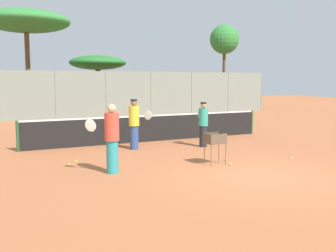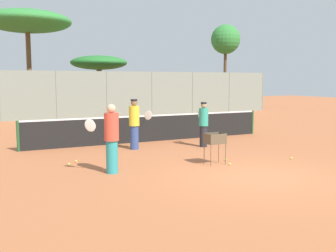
# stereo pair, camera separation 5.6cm
# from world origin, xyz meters

# --- Properties ---
(ground_plane) EXTENTS (80.00, 80.00, 0.00)m
(ground_plane) POSITION_xyz_m (0.00, 0.00, 0.00)
(ground_plane) COLOR #B7663D
(tennis_net) EXTENTS (10.23, 0.10, 1.07)m
(tennis_net) POSITION_xyz_m (0.00, 6.47, 0.56)
(tennis_net) COLOR #26592D
(tennis_net) RESTS_ON ground_plane
(back_fence) EXTENTS (29.67, 0.08, 3.04)m
(back_fence) POSITION_xyz_m (-0.00, 17.38, 1.52)
(back_fence) COLOR gray
(back_fence) RESTS_ON ground_plane
(tree_0) EXTENTS (2.46, 2.46, 7.10)m
(tree_0) POSITION_xyz_m (12.95, 20.09, 5.80)
(tree_0) COLOR brown
(tree_0) RESTS_ON ground_plane
(tree_1) EXTENTS (4.26, 4.26, 4.30)m
(tree_1) POSITION_xyz_m (2.34, 21.40, 3.71)
(tree_1) COLOR brown
(tree_1) RESTS_ON ground_plane
(tree_2) EXTENTS (6.11, 6.11, 7.34)m
(tree_2) POSITION_xyz_m (-2.63, 21.99, 6.53)
(tree_2) COLOR brown
(tree_2) RESTS_ON ground_plane
(player_white_outfit) EXTENTS (0.35, 0.88, 1.65)m
(player_white_outfit) POSITION_xyz_m (1.18, 4.47, 0.86)
(player_white_outfit) COLOR #26262D
(player_white_outfit) RESTS_ON ground_plane
(player_red_cap) EXTENTS (0.70, 0.75, 1.79)m
(player_red_cap) POSITION_xyz_m (-1.30, 5.10, 0.93)
(player_red_cap) COLOR #334C8C
(player_red_cap) RESTS_ON ground_plane
(player_yellow_shirt) EXTENTS (0.88, 0.54, 1.84)m
(player_yellow_shirt) POSITION_xyz_m (-3.19, 1.99, 0.94)
(player_yellow_shirt) COLOR teal
(player_yellow_shirt) RESTS_ON ground_plane
(ball_cart) EXTENTS (0.56, 0.41, 0.92)m
(ball_cart) POSITION_xyz_m (-0.13, 1.70, 0.69)
(ball_cart) COLOR brown
(ball_cart) RESTS_ON ground_plane
(tennis_ball_0) EXTENTS (0.07, 0.07, 0.07)m
(tennis_ball_0) POSITION_xyz_m (-1.44, 5.71, 0.03)
(tennis_ball_0) COLOR #D1E54C
(tennis_ball_0) RESTS_ON ground_plane
(tennis_ball_1) EXTENTS (0.07, 0.07, 0.07)m
(tennis_ball_1) POSITION_xyz_m (0.20, 1.39, 0.03)
(tennis_ball_1) COLOR #D1E54C
(tennis_ball_1) RESTS_ON ground_plane
(tennis_ball_2) EXTENTS (0.07, 0.07, 0.07)m
(tennis_ball_2) POSITION_xyz_m (0.45, 1.99, 0.03)
(tennis_ball_2) COLOR #D1E54C
(tennis_ball_2) RESTS_ON ground_plane
(tennis_ball_3) EXTENTS (0.07, 0.07, 0.07)m
(tennis_ball_3) POSITION_xyz_m (-3.71, 3.80, 0.03)
(tennis_ball_3) COLOR #D1E54C
(tennis_ball_3) RESTS_ON ground_plane
(tennis_ball_5) EXTENTS (0.07, 0.07, 0.07)m
(tennis_ball_5) POSITION_xyz_m (-3.99, 3.48, 0.03)
(tennis_ball_5) COLOR #D1E54C
(tennis_ball_5) RESTS_ON ground_plane
(tennis_ball_6) EXTENTS (0.07, 0.07, 0.07)m
(tennis_ball_6) POSITION_xyz_m (2.59, 5.37, 0.03)
(tennis_ball_6) COLOR #D1E54C
(tennis_ball_6) RESTS_ON ground_plane
(tennis_ball_7) EXTENTS (0.07, 0.07, 0.07)m
(tennis_ball_7) POSITION_xyz_m (2.42, 1.24, 0.03)
(tennis_ball_7) COLOR #D1E54C
(tennis_ball_7) RESTS_ON ground_plane
(parked_car) EXTENTS (4.20, 1.70, 1.60)m
(parked_car) POSITION_xyz_m (-2.15, 21.67, 0.66)
(parked_car) COLOR white
(parked_car) RESTS_ON ground_plane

